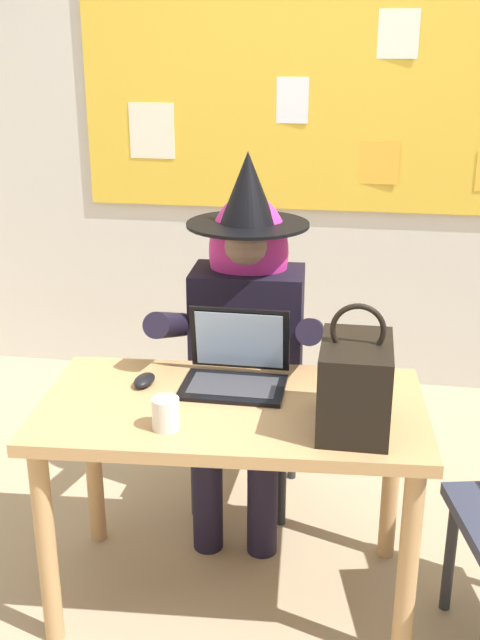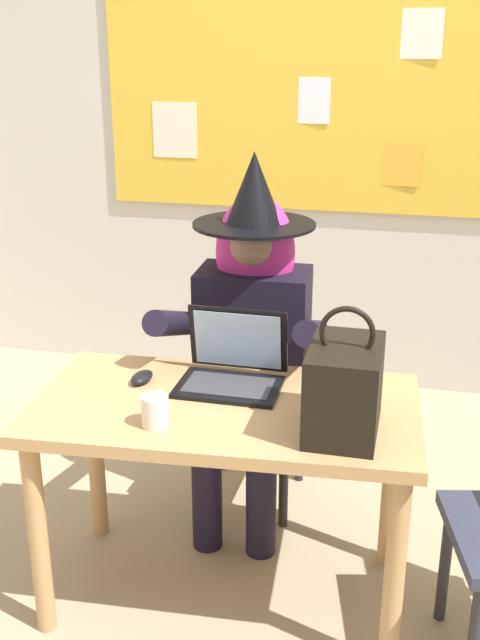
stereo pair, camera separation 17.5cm
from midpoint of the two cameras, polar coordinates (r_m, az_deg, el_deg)
The scene contains 9 objects.
ground_plane at distance 2.78m, azimuth 3.69°, elevation -19.49°, with size 24.00×24.00×0.00m, color tan.
wall_back_bulletin at distance 3.97m, azimuth 8.88°, elevation 14.99°, with size 5.73×2.04×2.84m.
desk_main at distance 2.43m, azimuth 0.97°, elevation -8.47°, with size 1.23×0.72×0.72m.
chair_at_desk at distance 3.09m, azimuth 2.89°, elevation -4.29°, with size 0.43×0.43×0.89m.
person_costumed at distance 2.87m, azimuth 2.53°, elevation -0.15°, with size 0.61×0.70×1.40m.
laptop at distance 2.49m, azimuth 1.43°, elevation -3.62°, with size 0.33×0.27×0.24m.
computer_mouse at distance 2.53m, azimuth -5.34°, elevation -4.29°, with size 0.06×0.10×0.03m, color black.
handbag at distance 2.20m, azimuth 10.03°, elevation -5.01°, with size 0.20×0.30×0.38m.
coffee_mug at distance 2.23m, azimuth -4.10°, elevation -6.79°, with size 0.08×0.08×0.10m, color silver.
Camera 2 is at (0.42, -2.10, 1.77)m, focal length 43.06 mm.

